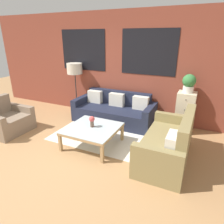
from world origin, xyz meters
TOP-DOWN VIEW (x-y plane):
  - ground_plane at (0.00, 0.00)m, footprint 16.00×16.00m
  - wall_back_brick at (0.00, 2.44)m, footprint 8.40×0.09m
  - rug at (0.36, 1.20)m, footprint 2.26×1.73m
  - couch_dark at (0.24, 1.95)m, footprint 2.12×0.88m
  - settee_vintage at (1.89, 0.74)m, footprint 0.80×1.68m
  - armchair_corner at (-1.82, 0.29)m, footprint 0.80×0.93m
  - coffee_table at (0.36, 0.59)m, footprint 1.02×1.02m
  - floor_lamp at (-1.10, 2.14)m, footprint 0.44×0.44m
  - drawer_cabinet at (1.99, 2.16)m, footprint 0.41×0.42m
  - potted_plant at (1.99, 2.16)m, footprint 0.30×0.30m
  - flower_vase at (0.34, 0.62)m, footprint 0.12×0.12m

SIDE VIEW (x-z plane):
  - ground_plane at x=0.00m, z-range 0.00..0.00m
  - rug at x=0.36m, z-range 0.00..0.00m
  - armchair_corner at x=-1.82m, z-range -0.14..0.70m
  - couch_dark at x=0.24m, z-range -0.11..0.67m
  - settee_vintage at x=1.89m, z-range -0.15..0.77m
  - coffee_table at x=0.36m, z-range 0.15..0.57m
  - drawer_cabinet at x=1.99m, z-range 0.00..0.96m
  - flower_vase at x=0.34m, z-range 0.44..0.67m
  - potted_plant at x=1.99m, z-range 0.98..1.40m
  - floor_lamp at x=-1.10m, z-range 0.53..1.99m
  - wall_back_brick at x=0.00m, z-range 0.01..2.81m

